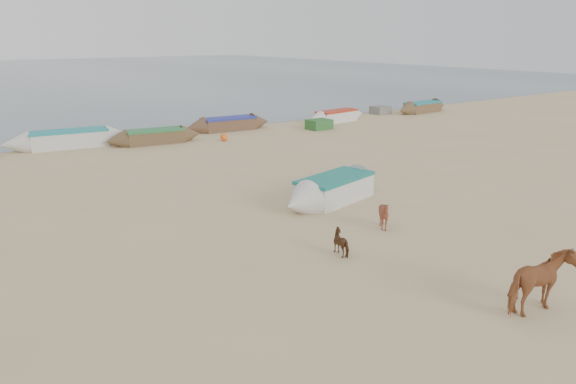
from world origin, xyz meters
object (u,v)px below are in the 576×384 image
Objects in this scene: calf_front at (384,215)px; calf_right at (343,242)px; cow_adult at (541,283)px; near_canoe at (335,189)px.

calf_front reaches higher than calf_right.
cow_adult is 9.66m from near_canoe.
calf_right is 0.13× the size of near_canoe.
cow_adult is 5.40m from calf_right.
cow_adult reaches higher than calf_front.
calf_right is (-1.23, 5.24, -0.37)m from cow_adult.
calf_front is at bearing -87.46° from calf_right.
calf_front is 0.18× the size of near_canoe.
calf_right is at bearing -81.25° from calf_front.
near_canoe is at bearing -54.10° from calf_right.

